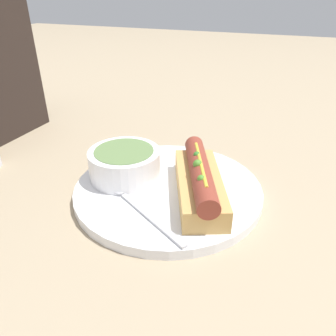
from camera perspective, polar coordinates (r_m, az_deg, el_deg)
name	(u,v)px	position (r m, az deg, el deg)	size (l,w,h in m)	color
ground_plane	(168,193)	(0.52, 0.00, -4.45)	(4.00, 4.00, 0.00)	tan
dinner_plate	(168,189)	(0.52, 0.00, -3.75)	(0.29, 0.29, 0.02)	white
hot_dog	(200,182)	(0.48, 5.53, -2.38)	(0.19, 0.13, 0.06)	tan
soup_bowl	(124,163)	(0.53, -7.64, 0.86)	(0.11, 0.11, 0.05)	white
spoon	(131,200)	(0.48, -6.47, -5.61)	(0.10, 0.16, 0.01)	#B7B7BC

